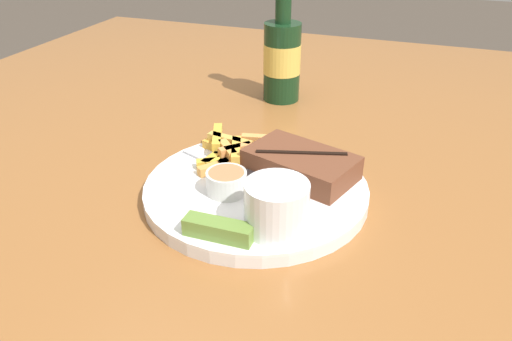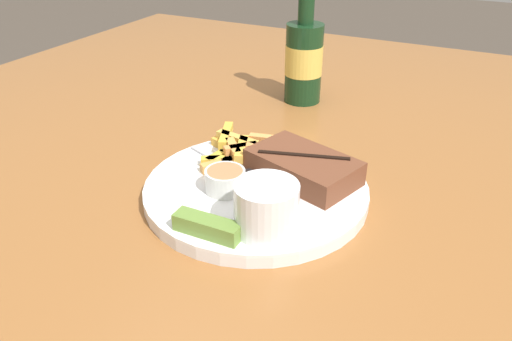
% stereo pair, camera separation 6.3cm
% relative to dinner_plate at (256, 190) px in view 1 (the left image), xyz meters
% --- Properties ---
extents(dining_table, '(1.53, 1.67, 0.77)m').
position_rel_dinner_plate_xyz_m(dining_table, '(0.00, 0.00, -0.07)').
color(dining_table, '#935B2D').
rests_on(dining_table, ground_plane).
extents(dinner_plate, '(0.29, 0.29, 0.02)m').
position_rel_dinner_plate_xyz_m(dinner_plate, '(0.00, 0.00, 0.00)').
color(dinner_plate, white).
rests_on(dinner_plate, dining_table).
extents(steak_portion, '(0.16, 0.12, 0.03)m').
position_rel_dinner_plate_xyz_m(steak_portion, '(0.05, 0.04, 0.03)').
color(steak_portion, brown).
rests_on(steak_portion, dinner_plate).
extents(fries_pile, '(0.12, 0.13, 0.02)m').
position_rel_dinner_plate_xyz_m(fries_pile, '(-0.05, 0.06, 0.02)').
color(fries_pile, gold).
rests_on(fries_pile, dinner_plate).
extents(coleslaw_cup, '(0.07, 0.07, 0.06)m').
position_rel_dinner_plate_xyz_m(coleslaw_cup, '(0.05, -0.08, 0.04)').
color(coleslaw_cup, white).
rests_on(coleslaw_cup, dinner_plate).
extents(dipping_sauce_cup, '(0.05, 0.05, 0.03)m').
position_rel_dinner_plate_xyz_m(dipping_sauce_cup, '(-0.03, -0.03, 0.02)').
color(dipping_sauce_cup, silver).
rests_on(dipping_sauce_cup, dinner_plate).
extents(pickle_spear, '(0.08, 0.02, 0.02)m').
position_rel_dinner_plate_xyz_m(pickle_spear, '(0.00, -0.12, 0.02)').
color(pickle_spear, olive).
rests_on(pickle_spear, dinner_plate).
extents(fork_utensil, '(0.13, 0.06, 0.00)m').
position_rel_dinner_plate_xyz_m(fork_utensil, '(-0.07, 0.03, 0.01)').
color(fork_utensil, '#B7B7BC').
rests_on(fork_utensil, dinner_plate).
extents(knife_utensil, '(0.11, 0.14, 0.01)m').
position_rel_dinner_plate_xyz_m(knife_utensil, '(0.00, 0.04, 0.01)').
color(knife_utensil, '#B7B7BC').
rests_on(knife_utensil, dinner_plate).
extents(beer_bottle, '(0.07, 0.07, 0.23)m').
position_rel_dinner_plate_xyz_m(beer_bottle, '(-0.07, 0.34, 0.07)').
color(beer_bottle, '#143319').
rests_on(beer_bottle, dining_table).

